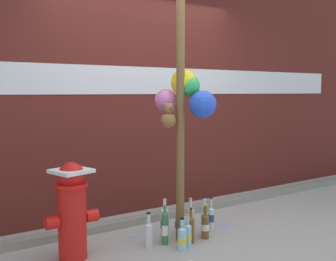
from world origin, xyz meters
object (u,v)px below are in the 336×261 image
bottle_3 (211,218)px  bottle_5 (165,223)px  bottle_6 (148,233)px  bottle_4 (182,238)px  bottle_1 (178,222)px  bottle_10 (205,225)px  bottle_7 (188,234)px  bottle_8 (204,218)px  memorial_post (184,75)px  bottle_9 (165,228)px  bottle_2 (191,229)px  bottle_0 (190,222)px  fire_hydrant (72,209)px

bottle_3 → bottle_5: bottle_5 is taller
bottle_5 → bottle_6: size_ratio=1.27×
bottle_4 → bottle_6: 0.31m
bottle_1 → bottle_10: bearing=-63.2°
bottle_3 → bottle_5: (-0.57, 0.01, 0.04)m
bottle_7 → bottle_8: 0.37m
memorial_post → bottle_9: bearing=-172.9°
bottle_6 → bottle_10: bearing=-11.3°
bottle_7 → memorial_post: bearing=65.0°
bottle_2 → bottle_8: size_ratio=0.87×
bottle_2 → bottle_3: bearing=24.2°
bottle_5 → bottle_0: bearing=-12.6°
bottle_5 → bottle_7: size_ratio=1.33×
bottle_7 → bottle_10: 0.28m
bottle_9 → bottle_5: bearing=58.1°
bottle_2 → bottle_10: bearing=6.0°
bottle_1 → bottle_9: bearing=-147.3°
bottle_5 → bottle_8: bottle_5 is taller
bottle_1 → bottle_10: (0.13, -0.26, 0.02)m
bottle_0 → bottle_7: (-0.17, -0.19, -0.04)m
bottle_3 → bottle_7: bearing=-153.4°
bottle_3 → fire_hydrant: bearing=176.2°
memorial_post → bottle_2: size_ratio=8.50×
bottle_2 → bottle_4: 0.20m
bottle_9 → bottle_6: bearing=168.8°
bottle_9 → bottle_2: bearing=-24.8°
bottle_6 → bottle_7: 0.36m
bottle_3 → bottle_5: 0.57m
bottle_5 → bottle_6: (-0.21, -0.05, -0.04)m
fire_hydrant → bottle_0: fire_hydrant is taller
bottle_6 → bottle_5: bearing=13.7°
bottle_0 → bottle_8: size_ratio=1.01×
bottle_0 → bottle_4: (-0.26, -0.23, -0.04)m
fire_hydrant → bottle_9: fire_hydrant is taller
fire_hydrant → bottle_2: 1.12m
bottle_9 → bottle_10: (0.41, -0.08, -0.02)m
bottle_9 → bottle_10: 0.42m
bottle_9 → memorial_post: bearing=7.1°
memorial_post → fire_hydrant: 1.56m
bottle_3 → bottle_9: size_ratio=0.89×
fire_hydrant → bottle_10: 1.30m
bottle_4 → bottle_9: bearing=104.0°
memorial_post → bottle_5: size_ratio=6.94×
bottle_2 → bottle_10: 0.19m
bottle_9 → bottle_7: bearing=-48.1°
bottle_10 → bottle_2: bearing=-174.0°
bottle_1 → bottle_7: bottle_7 is taller
bottle_0 → bottle_6: (-0.47, 0.01, -0.02)m
bottle_0 → bottle_9: 0.31m
bottle_1 → bottle_3: 0.35m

